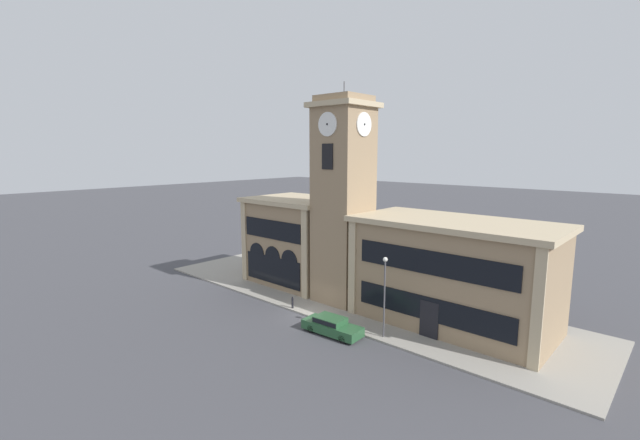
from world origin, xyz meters
name	(u,v)px	position (x,y,z in m)	size (l,w,h in m)	color
ground_plane	(305,316)	(0.00, 0.00, 0.00)	(300.00, 300.00, 0.00)	#424247
sidewalk_kerb	(349,297)	(0.00, 6.19, 0.07)	(43.65, 12.38, 0.15)	gray
clock_tower	(343,201)	(0.00, 5.13, 9.48)	(5.04, 5.04, 20.07)	#937A5B
town_hall_left_wing	(298,240)	(-7.35, 6.64, 4.61)	(10.47, 8.12, 9.16)	#937A5B
town_hall_right_wing	(453,273)	(10.15, 6.65, 4.36)	(16.06, 8.12, 8.66)	#937A5B
parked_car_near	(332,325)	(4.12, -1.27, 0.70)	(4.94, 2.07, 1.34)	#285633
street_lamp	(385,286)	(7.58, 0.72, 4.17)	(0.36, 0.36, 6.19)	#4C4C51
bollard	(293,302)	(-1.85, 0.35, 0.67)	(0.18, 0.18, 1.06)	black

